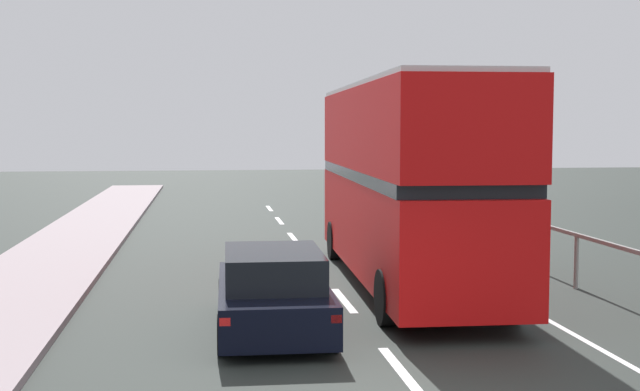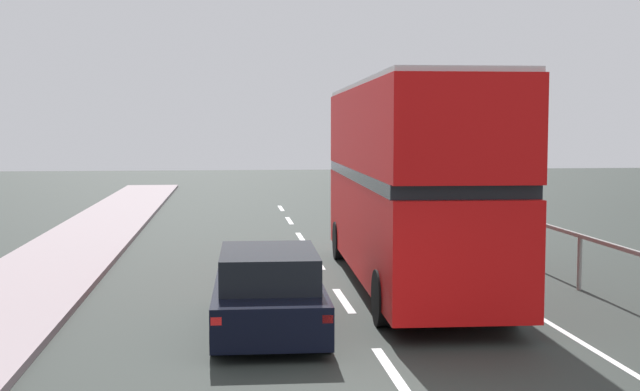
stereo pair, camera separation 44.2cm
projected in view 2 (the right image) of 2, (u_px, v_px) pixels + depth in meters
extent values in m
cube|color=silver|center=(391.00, 370.00, 11.89)|extent=(0.16, 2.39, 0.01)
cube|color=silver|center=(344.00, 300.00, 16.72)|extent=(0.16, 2.39, 0.01)
cube|color=silver|center=(317.00, 262.00, 21.55)|extent=(0.16, 2.39, 0.01)
cube|color=silver|center=(301.00, 237.00, 26.39)|extent=(0.16, 2.39, 0.01)
cube|color=silver|center=(289.00, 221.00, 31.22)|extent=(0.16, 2.39, 0.01)
cube|color=silver|center=(281.00, 208.00, 36.06)|extent=(0.16, 2.39, 0.01)
cube|color=silver|center=(473.00, 277.00, 19.36)|extent=(0.12, 46.00, 0.01)
cube|color=gray|center=(549.00, 226.00, 19.47)|extent=(0.08, 42.00, 0.08)
cylinder|color=gray|center=(580.00, 263.00, 17.78)|extent=(0.10, 0.10, 1.17)
cylinder|color=gray|center=(522.00, 241.00, 21.25)|extent=(0.10, 0.10, 1.17)
cylinder|color=gray|center=(481.00, 225.00, 24.71)|extent=(0.10, 0.10, 1.17)
cylinder|color=gray|center=(449.00, 213.00, 28.18)|extent=(0.10, 0.10, 1.17)
cylinder|color=gray|center=(425.00, 204.00, 31.65)|extent=(0.10, 0.10, 1.17)
cylinder|color=gray|center=(405.00, 197.00, 35.12)|extent=(0.10, 0.10, 1.17)
cylinder|color=gray|center=(389.00, 190.00, 38.58)|extent=(0.10, 0.10, 1.17)
cube|color=red|center=(408.00, 225.00, 18.18)|extent=(2.78, 10.59, 1.99)
cube|color=black|center=(408.00, 175.00, 18.09)|extent=(2.78, 10.17, 0.24)
cube|color=red|center=(409.00, 129.00, 18.01)|extent=(2.78, 10.59, 1.76)
cube|color=silver|center=(409.00, 86.00, 17.93)|extent=(2.72, 10.37, 0.10)
cube|color=black|center=(374.00, 200.00, 23.37)|extent=(2.19, 0.11, 1.39)
cube|color=yellow|center=(374.00, 113.00, 23.18)|extent=(1.46, 0.09, 0.28)
cylinder|color=black|center=(339.00, 240.00, 21.99)|extent=(0.31, 1.01, 1.00)
cylinder|color=black|center=(422.00, 240.00, 22.17)|extent=(0.31, 1.01, 1.00)
cylinder|color=black|center=(383.00, 298.00, 14.53)|extent=(0.31, 1.01, 1.00)
cylinder|color=black|center=(507.00, 296.00, 14.70)|extent=(0.31, 1.01, 1.00)
cube|color=black|center=(268.00, 301.00, 14.24)|extent=(1.93, 4.43, 0.67)
cube|color=black|center=(269.00, 267.00, 13.97)|extent=(1.66, 2.45, 0.57)
cube|color=red|center=(216.00, 321.00, 12.01)|extent=(0.16, 0.06, 0.12)
cube|color=red|center=(328.00, 319.00, 12.15)|extent=(0.16, 0.06, 0.12)
cylinder|color=black|center=(223.00, 295.00, 15.66)|extent=(0.22, 0.64, 0.64)
cylinder|color=black|center=(310.00, 294.00, 15.81)|extent=(0.22, 0.64, 0.64)
cylinder|color=black|center=(217.00, 334.00, 12.70)|extent=(0.22, 0.64, 0.64)
cylinder|color=black|center=(325.00, 332.00, 12.84)|extent=(0.22, 0.64, 0.64)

